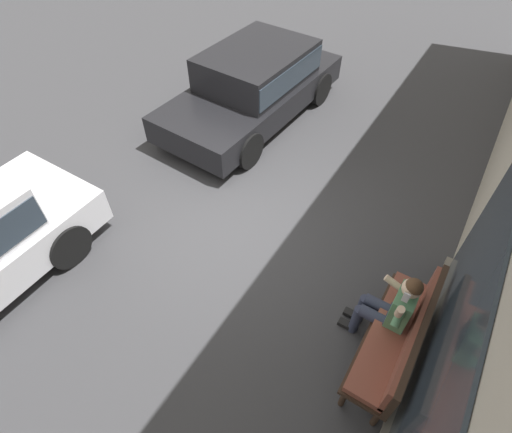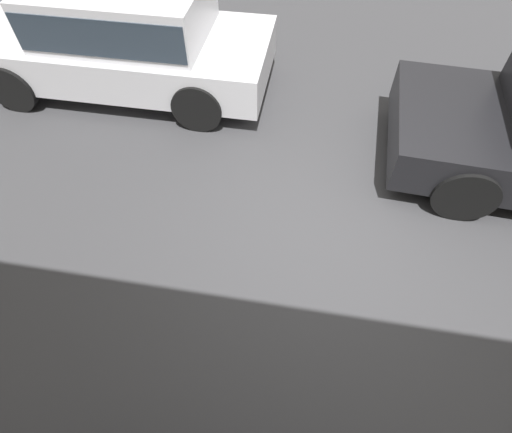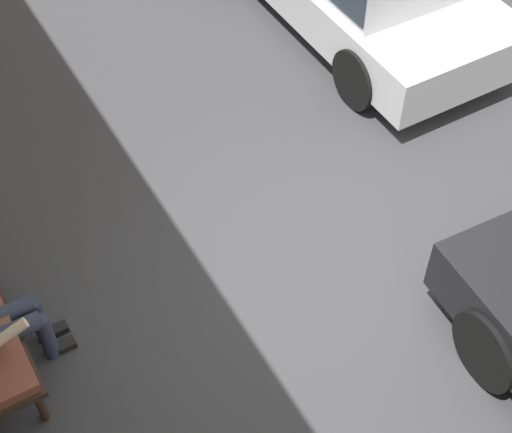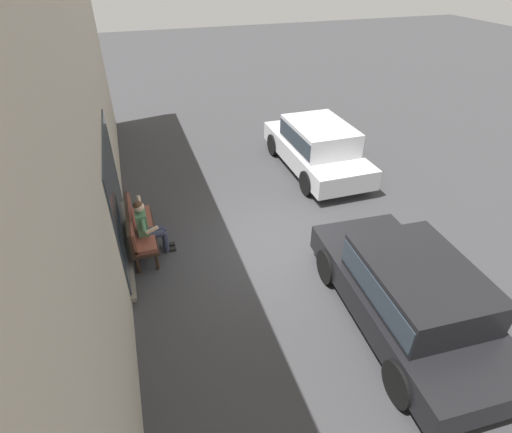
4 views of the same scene
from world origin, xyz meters
The scene contains 2 objects.
ground_plane centered at (0.00, 0.00, 0.00)m, with size 60.00×60.00×0.00m, color #38383A.
parked_car_mid centered at (3.18, -2.49, 0.81)m, with size 4.31×1.90×1.49m.
Camera 2 is at (0.41, 2.60, 3.61)m, focal length 28.00 mm.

